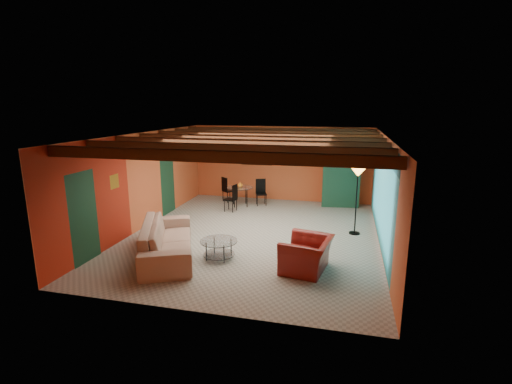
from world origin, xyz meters
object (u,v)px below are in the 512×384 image
(coffee_table, at_px, (219,249))
(dining_table, at_px, (240,193))
(armoire, at_px, (342,175))
(floor_lamp, at_px, (356,201))
(vase, at_px, (240,177))
(sofa, at_px, (167,239))
(armchair, at_px, (307,254))
(potted_plant, at_px, (344,137))

(coffee_table, distance_m, dining_table, 4.61)
(armoire, height_order, floor_lamp, armoire)
(armoire, height_order, vase, armoire)
(sofa, distance_m, coffee_table, 1.23)
(floor_lamp, relative_size, vase, 9.83)
(sofa, distance_m, armoire, 6.79)
(floor_lamp, height_order, vase, floor_lamp)
(armchair, distance_m, potted_plant, 5.98)
(coffee_table, relative_size, floor_lamp, 0.47)
(coffee_table, relative_size, armoire, 0.40)
(armchair, relative_size, potted_plant, 2.24)
(armchair, bearing_deg, vase, -139.27)
(floor_lamp, xyz_separation_m, potted_plant, (-0.45, 2.96, 1.46))
(armoire, relative_size, floor_lamp, 1.17)
(armoire, height_order, potted_plant, potted_plant)
(armchair, relative_size, vase, 5.93)
(armchair, bearing_deg, potted_plant, -176.16)
(armchair, height_order, armoire, armoire)
(armchair, distance_m, coffee_table, 2.04)
(armchair, height_order, coffee_table, armchair)
(floor_lamp, bearing_deg, armchair, -111.28)
(coffee_table, height_order, armoire, armoire)
(sofa, relative_size, vase, 14.92)
(armchair, bearing_deg, floor_lamp, 168.46)
(armoire, relative_size, vase, 11.45)
(coffee_table, bearing_deg, floor_lamp, 39.02)
(armchair, relative_size, floor_lamp, 0.60)
(sofa, bearing_deg, potted_plant, -58.61)
(armoire, bearing_deg, coffee_table, -122.44)
(dining_table, height_order, floor_lamp, floor_lamp)
(potted_plant, xyz_separation_m, vase, (-3.40, -0.90, -1.36))
(armchair, bearing_deg, sofa, -80.57)
(potted_plant, bearing_deg, sofa, -124.33)
(potted_plant, distance_m, vase, 3.77)
(sofa, height_order, floor_lamp, floor_lamp)
(armchair, height_order, floor_lamp, floor_lamp)
(sofa, bearing_deg, vase, -29.27)
(armoire, bearing_deg, sofa, -131.16)
(dining_table, bearing_deg, potted_plant, 14.77)
(armchair, relative_size, armoire, 0.52)
(armchair, xyz_separation_m, potted_plant, (0.58, 5.60, 2.02))
(dining_table, height_order, vase, vase)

